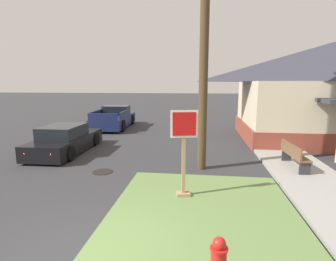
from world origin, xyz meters
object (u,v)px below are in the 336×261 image
at_px(parked_sedan_black, 66,140).
at_px(pickup_truck_navy, 114,119).
at_px(utility_pole, 205,10).
at_px(street_bench, 294,154).
at_px(stop_sign, 184,155).
at_px(manhole_cover, 103,172).

height_order(parked_sedan_black, pickup_truck_navy, pickup_truck_navy).
height_order(pickup_truck_navy, utility_pole, utility_pole).
distance_m(parked_sedan_black, street_bench, 9.43).
height_order(stop_sign, street_bench, stop_sign).
xyz_separation_m(pickup_truck_navy, street_bench, (9.37, -8.28, -0.02)).
xyz_separation_m(manhole_cover, utility_pole, (3.45, 0.83, 5.43)).
distance_m(stop_sign, pickup_truck_navy, 12.48).
bearing_deg(manhole_cover, pickup_truck_navy, 106.03).
bearing_deg(utility_pole, pickup_truck_navy, 125.78).
xyz_separation_m(stop_sign, manhole_cover, (-2.96, 1.79, -1.20)).
bearing_deg(pickup_truck_navy, manhole_cover, -73.97).
bearing_deg(stop_sign, street_bench, 37.29).
distance_m(parked_sedan_black, utility_pole, 7.98).
height_order(pickup_truck_navy, street_bench, pickup_truck_navy).
xyz_separation_m(stop_sign, parked_sedan_black, (-5.60, 4.22, -0.67)).
relative_size(stop_sign, manhole_cover, 3.32).
relative_size(manhole_cover, street_bench, 0.39).
bearing_deg(pickup_truck_navy, parked_sedan_black, -89.66).
bearing_deg(pickup_truck_navy, stop_sign, -63.08).
xyz_separation_m(manhole_cover, pickup_truck_navy, (-2.68, 9.33, 0.61)).
relative_size(parked_sedan_black, pickup_truck_navy, 0.86).
bearing_deg(stop_sign, manhole_cover, 148.88).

